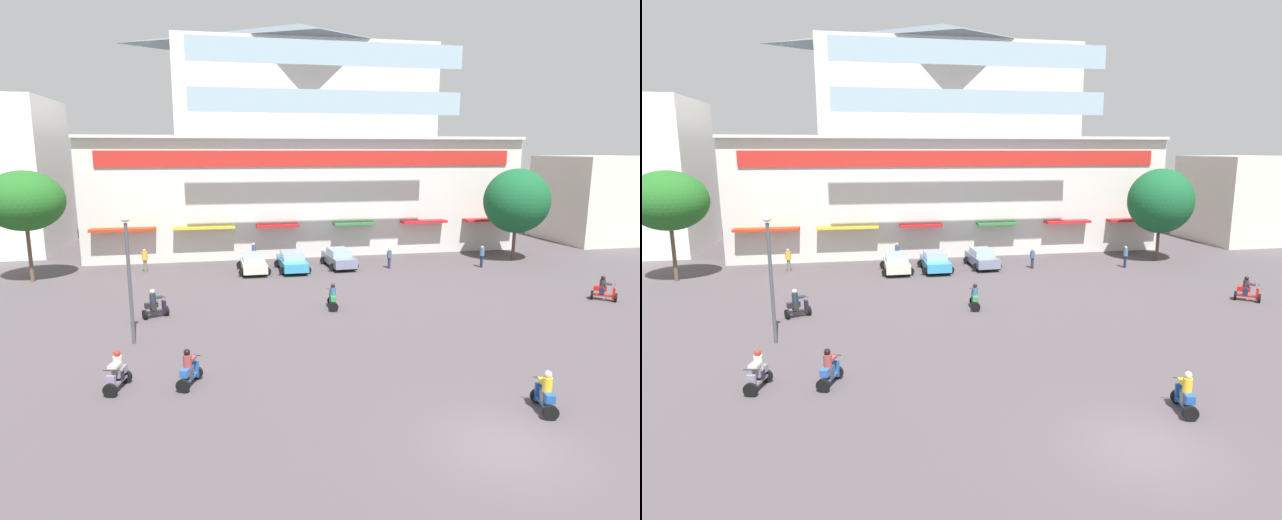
{
  "view_description": "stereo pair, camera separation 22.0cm",
  "coord_description": "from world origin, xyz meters",
  "views": [
    {
      "loc": [
        -8.35,
        -13.24,
        8.74
      ],
      "look_at": [
        -2.74,
        14.5,
        2.96
      ],
      "focal_mm": 30.01,
      "sensor_mm": 36.0,
      "label": 1
    },
    {
      "loc": [
        -8.14,
        -13.28,
        8.74
      ],
      "look_at": [
        -2.74,
        14.5,
        2.96
      ],
      "focal_mm": 30.01,
      "sensor_mm": 36.0,
      "label": 2
    }
  ],
  "objects": [
    {
      "name": "pedestrian_0",
      "position": [
        -5.27,
        28.36,
        0.95
      ],
      "size": [
        0.37,
        0.37,
        1.66
      ],
      "color": "slate",
      "rests_on": "ground"
    },
    {
      "name": "flank_building_right",
      "position": [
        28.65,
        33.26,
        4.14
      ],
      "size": [
        8.37,
        9.42,
        8.27
      ],
      "color": "beige",
      "rests_on": "ground"
    },
    {
      "name": "parked_car_2",
      "position": [
        1.01,
        25.79,
        0.73
      ],
      "size": [
        2.41,
        4.38,
        1.42
      ],
      "color": "slate",
      "rests_on": "ground"
    },
    {
      "name": "pedestrian_3",
      "position": [
        -13.35,
        26.93,
        0.98
      ],
      "size": [
        0.55,
        0.55,
        1.73
      ],
      "color": "#6F6855",
      "rests_on": "ground"
    },
    {
      "name": "plaza_tree_1",
      "position": [
        15.53,
        25.54,
        4.83
      ],
      "size": [
        5.19,
        5.02,
        7.39
      ],
      "color": "brown",
      "rests_on": "ground"
    },
    {
      "name": "ground_plane",
      "position": [
        0.0,
        13.0,
        0.0
      ],
      "size": [
        128.0,
        128.0,
        0.0
      ],
      "primitive_type": "plane",
      "color": "#4C4448"
    },
    {
      "name": "colonial_building",
      "position": [
        -0.0,
        37.02,
        8.53
      ],
      "size": [
        36.86,
        19.26,
        20.0
      ],
      "color": "silver",
      "rests_on": "ground"
    },
    {
      "name": "scooter_rider_2",
      "position": [
        2.5,
        1.78,
        0.62
      ],
      "size": [
        0.85,
        1.48,
        1.53
      ],
      "color": "black",
      "rests_on": "ground"
    },
    {
      "name": "pedestrian_2",
      "position": [
        4.64,
        24.57,
        0.89
      ],
      "size": [
        0.46,
        0.46,
        1.57
      ],
      "color": "#2B2747",
      "rests_on": "ground"
    },
    {
      "name": "pedestrian_1",
      "position": [
        11.69,
        23.53,
        0.96
      ],
      "size": [
        0.48,
        0.48,
        1.67
      ],
      "color": "#172543",
      "rests_on": "ground"
    },
    {
      "name": "scooter_rider_4",
      "position": [
        14.3,
        13.55,
        0.62
      ],
      "size": [
        1.41,
        1.3,
        1.5
      ],
      "color": "black",
      "rests_on": "ground"
    },
    {
      "name": "plaza_tree_0",
      "position": [
        -20.57,
        25.44,
        5.49
      ],
      "size": [
        5.13,
        4.85,
        7.51
      ],
      "color": "brown",
      "rests_on": "ground"
    },
    {
      "name": "parked_car_1",
      "position": [
        -2.69,
        25.25,
        0.72
      ],
      "size": [
        2.4,
        4.34,
        1.43
      ],
      "color": "#3392C4",
      "rests_on": "ground"
    },
    {
      "name": "parked_car_0",
      "position": [
        -5.56,
        25.33,
        0.71
      ],
      "size": [
        2.34,
        4.25,
        1.39
      ],
      "color": "beige",
      "rests_on": "ground"
    },
    {
      "name": "scooter_rider_1",
      "position": [
        -11.55,
        15.37,
        0.65
      ],
      "size": [
        1.42,
        1.04,
        1.57
      ],
      "color": "black",
      "rests_on": "ground"
    },
    {
      "name": "scooter_rider_7",
      "position": [
        -12.05,
        6.48,
        0.61
      ],
      "size": [
        0.88,
        1.47,
        1.52
      ],
      "color": "black",
      "rests_on": "ground"
    },
    {
      "name": "streetlamp_near",
      "position": [
        -12.15,
        11.47,
        3.52
      ],
      "size": [
        0.4,
        0.4,
        5.93
      ],
      "color": "#474C51",
      "rests_on": "ground"
    },
    {
      "name": "scooter_rider_3",
      "position": [
        -9.46,
        6.28,
        0.62
      ],
      "size": [
        0.99,
        1.48,
        1.51
      ],
      "color": "black",
      "rests_on": "ground"
    },
    {
      "name": "scooter_rider_0",
      "position": [
        -1.88,
        15.12,
        0.61
      ],
      "size": [
        0.72,
        1.53,
        1.48
      ],
      "color": "black",
      "rests_on": "ground"
    }
  ]
}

